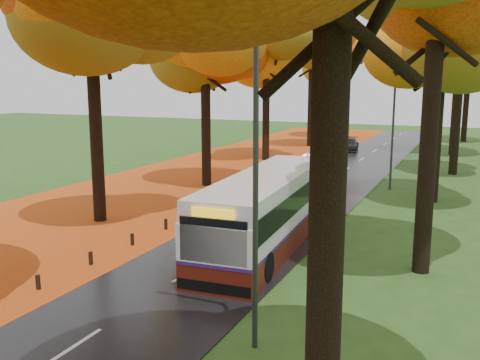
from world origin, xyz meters
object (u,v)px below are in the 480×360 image
Objects in this scene: streetlamp_mid at (389,114)px; car_dark at (349,144)px; streetlamp_near at (246,165)px; streetlamp_far at (425,101)px; bus at (267,209)px; car_white at (297,167)px; car_silver at (321,156)px.

streetlamp_mid is 1.96× the size of car_dark.
streetlamp_near and streetlamp_far have the same top height.
bus is 31.70m from car_dark.
streetlamp_mid reaches higher than car_dark.
car_white is (-6.30, -20.59, -3.96)m from streetlamp_far.
streetlamp_mid is 0.70× the size of bus.
streetlamp_near and streetlamp_mid have the same top height.
car_dark is (0.00, 9.98, -0.15)m from car_silver.
car_white is at bearing 99.90° from bus.
bus is 2.74× the size of car_white.
streetlamp_far reaches higher than car_white.
streetlamp_near is at bearing -88.61° from car_dark.
car_silver is 1.10× the size of car_dark.
streetlamp_mid is 1.91× the size of car_white.
streetlamp_far is 0.70× the size of bus.
car_dark is at bearing 97.27° from car_silver.
streetlamp_far is at bearing 28.20° from car_dark.
car_silver is 9.98m from car_dark.
streetlamp_mid reaches higher than car_white.
streetlamp_near is 1.79× the size of car_silver.
car_dark is (0.00, 16.03, -0.12)m from car_white.
streetlamp_far reaches higher than car_dark.
streetlamp_near is 40.15m from car_dark.
streetlamp_near is at bearing -76.27° from bus.
streetlamp_far is 8.78m from car_dark.
streetlamp_near reaches higher than bus.
bus is at bearing -100.22° from streetlamp_mid.
car_white is (-6.30, 23.41, -3.96)m from streetlamp_near.
bus is (-2.53, -36.01, -3.11)m from streetlamp_far.
car_dark is at bearing 99.07° from streetlamp_near.
streetlamp_mid is at bearing 90.00° from streetlamp_near.
streetlamp_near is at bearing -66.25° from car_white.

